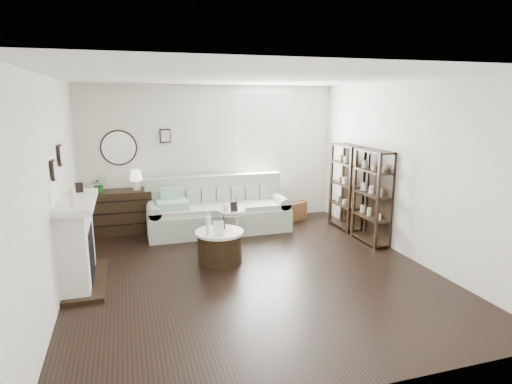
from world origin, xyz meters
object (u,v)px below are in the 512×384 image
object	(u,v)px
sofa	(218,213)
dresser	(119,212)
pedestal_table	(231,213)
drum_table	(220,247)

from	to	relation	value
sofa	dresser	xyz separation A→B (m)	(-1.78, 0.39, 0.06)
dresser	sofa	bearing A→B (deg)	-12.35
sofa	pedestal_table	distance (m)	0.81
dresser	drum_table	world-z (taller)	dresser
drum_table	pedestal_table	size ratio (longest dim) A/B	1.22
sofa	drum_table	bearing A→B (deg)	-101.21
dresser	drum_table	distance (m)	2.49
drum_table	pedestal_table	bearing A→B (deg)	65.52
dresser	pedestal_table	world-z (taller)	dresser
sofa	drum_table	distance (m)	1.67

